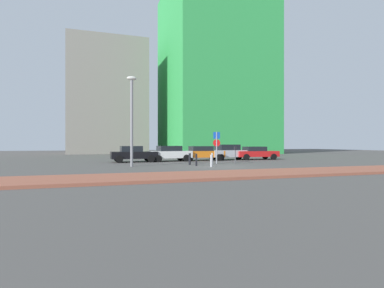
{
  "coord_description": "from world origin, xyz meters",
  "views": [
    {
      "loc": [
        -8.6,
        -20.19,
        1.65
      ],
      "look_at": [
        -1.5,
        1.47,
        1.64
      ],
      "focal_mm": 28.09,
      "sensor_mm": 36.0,
      "label": 1
    }
  ],
  "objects_px": {
    "parking_sign_post": "(217,144)",
    "parked_car_silver": "(229,152)",
    "parked_car_black": "(133,154)",
    "parked_car_orange": "(201,153)",
    "street_lamp": "(132,113)",
    "traffic_bollard_far": "(190,159)",
    "parking_meter": "(235,153)",
    "traffic_bollard_mid": "(212,159)",
    "parked_car_white": "(170,153)",
    "traffic_bollard_edge": "(196,160)",
    "traffic_bollard_near": "(211,161)",
    "parked_car_red": "(256,153)"
  },
  "relations": [
    {
      "from": "parking_sign_post",
      "to": "parked_car_silver",
      "type": "bearing_deg",
      "value": 55.21
    },
    {
      "from": "parked_car_black",
      "to": "parked_car_orange",
      "type": "xyz_separation_m",
      "value": [
        6.75,
        0.54,
        -0.0
      ]
    },
    {
      "from": "parked_car_black",
      "to": "parking_sign_post",
      "type": "xyz_separation_m",
      "value": [
        6.31,
        -4.38,
        0.92
      ]
    },
    {
      "from": "street_lamp",
      "to": "traffic_bollard_far",
      "type": "bearing_deg",
      "value": 4.15
    },
    {
      "from": "parked_car_orange",
      "to": "parked_car_silver",
      "type": "bearing_deg",
      "value": 2.16
    },
    {
      "from": "parked_car_black",
      "to": "parking_meter",
      "type": "height_order",
      "value": "parked_car_black"
    },
    {
      "from": "parked_car_silver",
      "to": "parking_meter",
      "type": "bearing_deg",
      "value": -110.34
    },
    {
      "from": "street_lamp",
      "to": "traffic_bollard_mid",
      "type": "distance_m",
      "value": 7.37
    },
    {
      "from": "parked_car_silver",
      "to": "parking_meter",
      "type": "xyz_separation_m",
      "value": [
        -2.12,
        -5.73,
        0.12
      ]
    },
    {
      "from": "parking_sign_post",
      "to": "traffic_bollard_mid",
      "type": "relative_size",
      "value": 2.93
    },
    {
      "from": "parking_meter",
      "to": "parked_car_orange",
      "type": "bearing_deg",
      "value": 99.46
    },
    {
      "from": "parked_car_white",
      "to": "traffic_bollard_edge",
      "type": "bearing_deg",
      "value": -86.1
    },
    {
      "from": "parked_car_silver",
      "to": "street_lamp",
      "type": "distance_m",
      "value": 12.56
    },
    {
      "from": "traffic_bollard_near",
      "to": "traffic_bollard_far",
      "type": "distance_m",
      "value": 2.6
    },
    {
      "from": "street_lamp",
      "to": "traffic_bollard_mid",
      "type": "xyz_separation_m",
      "value": [
        6.49,
        0.46,
        -3.44
      ]
    },
    {
      "from": "parked_car_red",
      "to": "traffic_bollard_near",
      "type": "relative_size",
      "value": 5.32
    },
    {
      "from": "parked_car_orange",
      "to": "traffic_bollard_far",
      "type": "relative_size",
      "value": 4.79
    },
    {
      "from": "parked_car_orange",
      "to": "parking_meter",
      "type": "relative_size",
      "value": 3.04
    },
    {
      "from": "parked_car_black",
      "to": "parked_car_white",
      "type": "xyz_separation_m",
      "value": [
        3.44,
        0.25,
        0.02
      ]
    },
    {
      "from": "parked_car_white",
      "to": "parking_sign_post",
      "type": "distance_m",
      "value": 5.52
    },
    {
      "from": "traffic_bollard_near",
      "to": "parking_sign_post",
      "type": "bearing_deg",
      "value": 61.05
    },
    {
      "from": "parked_car_silver",
      "to": "traffic_bollard_edge",
      "type": "xyz_separation_m",
      "value": [
        -5.93,
        -6.92,
        -0.36
      ]
    },
    {
      "from": "parked_car_silver",
      "to": "parking_sign_post",
      "type": "relative_size",
      "value": 1.66
    },
    {
      "from": "parked_car_white",
      "to": "traffic_bollard_near",
      "type": "bearing_deg",
      "value": -81.42
    },
    {
      "from": "parked_car_orange",
      "to": "traffic_bollard_edge",
      "type": "distance_m",
      "value": 7.39
    },
    {
      "from": "traffic_bollard_mid",
      "to": "traffic_bollard_near",
      "type": "bearing_deg",
      "value": -113.17
    },
    {
      "from": "parked_car_silver",
      "to": "traffic_bollard_near",
      "type": "height_order",
      "value": "parked_car_silver"
    },
    {
      "from": "parked_car_black",
      "to": "parked_car_red",
      "type": "relative_size",
      "value": 0.9
    },
    {
      "from": "traffic_bollard_mid",
      "to": "traffic_bollard_edge",
      "type": "bearing_deg",
      "value": -142.91
    },
    {
      "from": "parked_car_silver",
      "to": "traffic_bollard_far",
      "type": "relative_size",
      "value": 4.82
    },
    {
      "from": "street_lamp",
      "to": "traffic_bollard_edge",
      "type": "height_order",
      "value": "street_lamp"
    },
    {
      "from": "parked_car_white",
      "to": "street_lamp",
      "type": "height_order",
      "value": "street_lamp"
    },
    {
      "from": "parked_car_orange",
      "to": "traffic_bollard_mid",
      "type": "xyz_separation_m",
      "value": [
        -1.04,
        -5.42,
        -0.3
      ]
    },
    {
      "from": "parked_car_white",
      "to": "traffic_bollard_mid",
      "type": "xyz_separation_m",
      "value": [
        2.27,
        -5.13,
        -0.32
      ]
    },
    {
      "from": "traffic_bollard_mid",
      "to": "street_lamp",
      "type": "bearing_deg",
      "value": -175.92
    },
    {
      "from": "traffic_bollard_edge",
      "to": "street_lamp",
      "type": "bearing_deg",
      "value": 168.84
    },
    {
      "from": "parked_car_red",
      "to": "traffic_bollard_far",
      "type": "distance_m",
      "value": 10.41
    },
    {
      "from": "parked_car_red",
      "to": "parking_sign_post",
      "type": "relative_size",
      "value": 1.73
    },
    {
      "from": "traffic_bollard_near",
      "to": "traffic_bollard_mid",
      "type": "xyz_separation_m",
      "value": [
        1.11,
        2.59,
        0.02
      ]
    },
    {
      "from": "parked_car_silver",
      "to": "parked_car_orange",
      "type": "bearing_deg",
      "value": -177.84
    },
    {
      "from": "parked_car_black",
      "to": "street_lamp",
      "type": "relative_size",
      "value": 0.63
    },
    {
      "from": "parking_sign_post",
      "to": "street_lamp",
      "type": "relative_size",
      "value": 0.4
    },
    {
      "from": "parked_car_silver",
      "to": "traffic_bollard_mid",
      "type": "height_order",
      "value": "parked_car_silver"
    },
    {
      "from": "parked_car_silver",
      "to": "traffic_bollard_mid",
      "type": "distance_m",
      "value": 6.9
    },
    {
      "from": "traffic_bollard_near",
      "to": "traffic_bollard_edge",
      "type": "bearing_deg",
      "value": 120.85
    },
    {
      "from": "parked_car_black",
      "to": "traffic_bollard_near",
      "type": "relative_size",
      "value": 4.77
    },
    {
      "from": "parking_sign_post",
      "to": "traffic_bollard_edge",
      "type": "relative_size",
      "value": 2.89
    },
    {
      "from": "parked_car_white",
      "to": "traffic_bollard_far",
      "type": "distance_m",
      "value": 5.28
    },
    {
      "from": "parked_car_orange",
      "to": "parked_car_red",
      "type": "height_order",
      "value": "parked_car_orange"
    },
    {
      "from": "traffic_bollard_far",
      "to": "street_lamp",
      "type": "bearing_deg",
      "value": -175.85
    }
  ]
}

